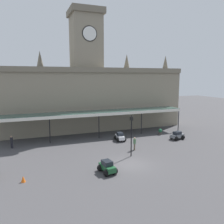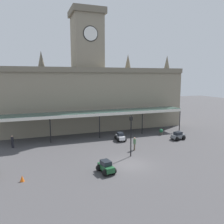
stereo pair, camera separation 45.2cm
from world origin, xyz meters
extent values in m
plane|color=#444345|center=(0.00, 0.00, 0.00)|extent=(140.00, 140.00, 0.00)
cube|color=gray|center=(0.00, 18.16, 5.35)|extent=(33.90, 6.68, 10.69)
cube|color=#756C5B|center=(0.00, 14.67, 10.29)|extent=(33.90, 0.30, 0.80)
cube|color=gray|center=(0.00, 18.16, 14.98)|extent=(4.80, 4.80, 8.58)
cube|color=#6E6655|center=(0.00, 18.16, 19.77)|extent=(5.50, 5.50, 1.00)
cylinder|color=white|center=(0.00, 15.70, 16.01)|extent=(2.20, 0.12, 2.20)
cylinder|color=black|center=(0.00, 15.74, 16.01)|extent=(2.46, 0.06, 2.46)
cone|color=#675F50|center=(-7.63, 18.16, 11.99)|extent=(1.10, 1.10, 2.60)
cone|color=#675F50|center=(7.63, 18.16, 11.99)|extent=(1.10, 1.10, 2.60)
cone|color=#675F50|center=(15.95, 18.16, 11.99)|extent=(1.10, 1.10, 2.60)
cube|color=#38564C|center=(0.00, 12.62, 3.81)|extent=(28.71, 3.20, 0.16)
cube|color=silver|center=(0.00, 11.02, 3.61)|extent=(28.71, 0.12, 0.44)
cylinder|color=black|center=(-7.18, 11.17, 1.87)|extent=(0.14, 0.14, 3.73)
cylinder|color=black|center=(0.00, 11.17, 1.87)|extent=(0.14, 0.14, 3.73)
cylinder|color=black|center=(7.18, 11.17, 1.87)|extent=(0.14, 0.14, 3.73)
cylinder|color=black|center=(14.36, 11.17, 1.87)|extent=(0.14, 0.14, 3.73)
cube|color=#1E512D|center=(-3.03, -1.10, 0.52)|extent=(1.19, 2.16, 0.50)
cube|color=#1E232B|center=(-3.04, -1.05, 0.98)|extent=(0.96, 1.21, 0.42)
sphere|color=black|center=(-2.49, -1.70, 0.32)|extent=(0.64, 0.64, 0.64)
sphere|color=black|center=(-3.36, -1.84, 0.32)|extent=(0.64, 0.64, 0.64)
sphere|color=black|center=(-2.70, -0.37, 0.32)|extent=(0.64, 0.64, 0.64)
sphere|color=black|center=(-3.57, -0.50, 0.32)|extent=(0.64, 0.64, 0.64)
cube|color=silver|center=(2.44, 8.81, 0.52)|extent=(1.10, 2.13, 0.50)
cube|color=#1E232B|center=(2.44, 8.86, 0.98)|extent=(0.91, 1.18, 0.42)
sphere|color=black|center=(2.80, 8.09, 0.32)|extent=(0.64, 0.64, 0.64)
sphere|color=black|center=(1.93, 8.18, 0.32)|extent=(0.64, 0.64, 0.64)
sphere|color=black|center=(2.95, 9.43, 0.32)|extent=(0.64, 0.64, 0.64)
sphere|color=black|center=(2.07, 9.53, 0.32)|extent=(0.64, 0.64, 0.64)
cube|color=slate|center=(10.68, 6.42, 0.52)|extent=(2.18, 1.24, 0.50)
cube|color=#1E232B|center=(10.63, 6.42, 0.98)|extent=(1.23, 0.99, 0.42)
sphere|color=black|center=(11.26, 6.98, 0.32)|extent=(0.64, 0.64, 0.64)
sphere|color=black|center=(11.42, 6.12, 0.32)|extent=(0.64, 0.64, 0.64)
sphere|color=black|center=(9.93, 6.73, 0.32)|extent=(0.64, 0.64, 0.64)
sphere|color=black|center=(10.10, 5.87, 0.32)|extent=(0.64, 0.64, 0.64)
cylinder|color=black|center=(-12.02, 10.36, 0.41)|extent=(0.17, 0.17, 0.82)
cylinder|color=black|center=(-12.16, 10.53, 0.41)|extent=(0.17, 0.17, 0.82)
cylinder|color=black|center=(-12.09, 10.45, 1.13)|extent=(0.34, 0.34, 0.62)
sphere|color=tan|center=(-12.09, 10.45, 1.55)|extent=(0.23, 0.23, 0.23)
cylinder|color=brown|center=(2.46, 4.09, 0.41)|extent=(0.17, 0.17, 0.82)
cylinder|color=brown|center=(2.56, 4.28, 0.41)|extent=(0.17, 0.17, 0.82)
cylinder|color=#4C724C|center=(2.51, 4.18, 1.13)|extent=(0.34, 0.34, 0.62)
sphere|color=tan|center=(2.51, 4.18, 1.55)|extent=(0.23, 0.23, 0.23)
cylinder|color=black|center=(1.11, 2.24, 2.14)|extent=(0.13, 0.13, 4.28)
cube|color=black|center=(1.11, 2.24, 4.50)|extent=(0.30, 0.30, 0.44)
sphere|color=black|center=(1.11, 2.24, 4.78)|extent=(0.14, 0.14, 0.14)
cone|color=orange|center=(-10.64, -0.39, 0.28)|extent=(0.40, 0.40, 0.56)
cylinder|color=#47423D|center=(9.82, 9.71, 0.21)|extent=(0.56, 0.56, 0.42)
sphere|color=#205E3B|center=(9.82, 9.71, 0.66)|extent=(0.60, 0.60, 0.60)
camera|label=1|loc=(-10.00, -20.84, 9.20)|focal=36.53mm
camera|label=2|loc=(-9.57, -21.00, 9.20)|focal=36.53mm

